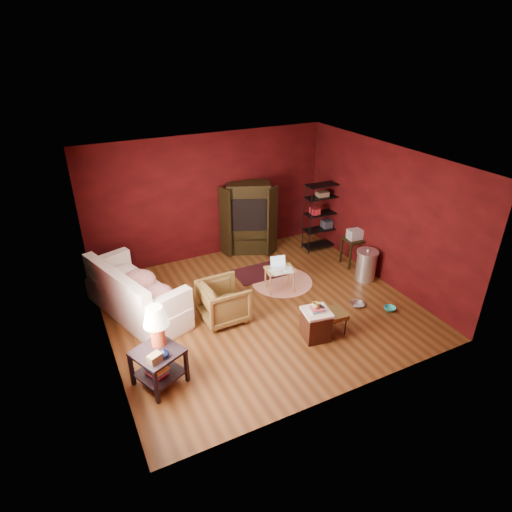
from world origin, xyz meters
The scene contains 18 objects.
room centered at (-0.04, -0.01, 1.40)m, with size 5.54×5.04×2.84m.
sofa centered at (-2.12, 0.82, 0.44)m, with size 2.26×0.66×0.88m, color white.
armchair centered at (-0.76, -0.03, 0.41)m, with size 0.79×0.74×0.81m, color black.
pet_bowl_steel centered at (1.66, -0.80, 0.13)m, with size 0.26×0.06×0.26m, color silver.
pet_bowl_turquoise centered at (2.12, -1.18, 0.11)m, with size 0.22×0.07×0.22m, color #29C0C0.
vase centered at (-2.17, -1.27, 0.66)m, with size 0.14×0.15×0.14m, color #0C153E.
mug centered at (0.39, -1.22, 0.67)m, with size 0.13×0.10×0.13m, color #E1C66E.
side_table centered at (-2.20, -1.03, 0.74)m, with size 0.82×0.82×1.23m.
sofa_cushions centered at (-2.16, 0.81, 0.46)m, with size 1.52×2.38×0.93m.
hamper centered at (0.41, -1.23, 0.28)m, with size 0.51×0.51×0.62m.
footstool centered at (0.77, -1.23, 0.35)m, with size 0.43×0.43×0.40m.
rug_round centered at (0.82, 0.63, 0.01)m, with size 1.65×1.65×0.01m.
rug_oriental centered at (0.57, 1.17, 0.01)m, with size 1.09×0.73×0.01m.
laptop_desk centered at (0.62, 0.38, 0.44)m, with size 0.63×0.52×0.70m.
tv_armoire centered at (0.82, 2.23, 0.88)m, with size 1.21×1.00×1.68m.
wire_shelving centered at (2.43, 1.64, 0.88)m, with size 0.80×0.38×1.60m.
small_stand centered at (2.61, 0.60, 0.63)m, with size 0.46×0.46×0.85m.
trash_can centered at (2.45, -0.05, 0.33)m, with size 0.59×0.59×0.71m.
Camera 1 is at (-3.10, -6.01, 4.62)m, focal length 30.00 mm.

